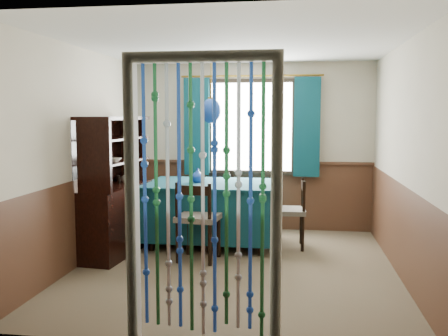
% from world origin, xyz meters
% --- Properties ---
extents(floor, '(4.00, 4.00, 0.00)m').
position_xyz_m(floor, '(0.00, 0.00, 0.00)').
color(floor, brown).
rests_on(floor, ground).
extents(ceiling, '(4.00, 4.00, 0.00)m').
position_xyz_m(ceiling, '(0.00, 0.00, 2.50)').
color(ceiling, silver).
rests_on(ceiling, ground).
extents(wall_back, '(3.60, 0.00, 3.60)m').
position_xyz_m(wall_back, '(0.00, 2.00, 1.25)').
color(wall_back, '#B8AF97').
rests_on(wall_back, ground).
extents(wall_front, '(3.60, 0.00, 3.60)m').
position_xyz_m(wall_front, '(0.00, -2.00, 1.25)').
color(wall_front, '#B8AF97').
rests_on(wall_front, ground).
extents(wall_left, '(0.00, 4.00, 4.00)m').
position_xyz_m(wall_left, '(-1.80, 0.00, 1.25)').
color(wall_left, '#B8AF97').
rests_on(wall_left, ground).
extents(wall_right, '(0.00, 4.00, 4.00)m').
position_xyz_m(wall_right, '(1.80, 0.00, 1.25)').
color(wall_right, '#B8AF97').
rests_on(wall_right, ground).
extents(wainscot_back, '(3.60, 0.00, 3.60)m').
position_xyz_m(wainscot_back, '(0.00, 1.99, 0.50)').
color(wainscot_back, '#482A1B').
rests_on(wainscot_back, ground).
extents(wainscot_front, '(3.60, 0.00, 3.60)m').
position_xyz_m(wainscot_front, '(0.00, -1.99, 0.50)').
color(wainscot_front, '#482A1B').
rests_on(wainscot_front, ground).
extents(wainscot_left, '(0.00, 4.00, 4.00)m').
position_xyz_m(wainscot_left, '(-1.79, 0.00, 0.50)').
color(wainscot_left, '#482A1B').
rests_on(wainscot_left, ground).
extents(wainscot_right, '(0.00, 4.00, 4.00)m').
position_xyz_m(wainscot_right, '(1.79, 0.00, 0.50)').
color(wainscot_right, '#482A1B').
rests_on(wainscot_right, ground).
extents(window, '(1.32, 0.12, 1.42)m').
position_xyz_m(window, '(0.00, 1.95, 1.55)').
color(window, black).
rests_on(window, wall_back).
extents(doorway, '(1.16, 0.12, 2.18)m').
position_xyz_m(doorway, '(0.00, -1.94, 1.05)').
color(doorway, silver).
rests_on(doorway, ground).
extents(dining_table, '(1.74, 1.20, 0.83)m').
position_xyz_m(dining_table, '(-0.44, 0.97, 0.48)').
color(dining_table, '#0C3540').
rests_on(dining_table, floor).
extents(chair_near, '(0.52, 0.50, 0.96)m').
position_xyz_m(chair_near, '(-0.47, 0.19, 0.51)').
color(chair_near, black).
rests_on(chair_near, floor).
extents(chair_far, '(0.47, 0.45, 0.89)m').
position_xyz_m(chair_far, '(-0.46, 1.75, 0.47)').
color(chair_far, black).
rests_on(chair_far, floor).
extents(chair_left, '(0.45, 0.47, 0.93)m').
position_xyz_m(chair_left, '(-1.48, 0.94, 0.49)').
color(chair_left, black).
rests_on(chair_left, floor).
extents(chair_right, '(0.44, 0.46, 0.90)m').
position_xyz_m(chair_right, '(0.62, 0.96, 0.48)').
color(chair_right, black).
rests_on(chair_right, floor).
extents(sideboard, '(0.57, 1.34, 1.71)m').
position_xyz_m(sideboard, '(-1.55, 0.36, 0.59)').
color(sideboard, black).
rests_on(sideboard, floor).
extents(pendant_lamp, '(0.26, 0.26, 0.88)m').
position_xyz_m(pendant_lamp, '(-0.44, 0.97, 1.78)').
color(pendant_lamp, olive).
rests_on(pendant_lamp, ceiling).
extents(vase_table, '(0.18, 0.18, 0.17)m').
position_xyz_m(vase_table, '(-0.63, 0.97, 0.92)').
color(vase_table, navy).
rests_on(vase_table, dining_table).
extents(bowl_shelf, '(0.24, 0.24, 0.05)m').
position_xyz_m(bowl_shelf, '(-1.49, 0.17, 1.19)').
color(bowl_shelf, beige).
rests_on(bowl_shelf, sideboard).
extents(vase_sideboard, '(0.21, 0.21, 0.17)m').
position_xyz_m(vase_sideboard, '(-1.49, 0.66, 0.94)').
color(vase_sideboard, beige).
rests_on(vase_sideboard, sideboard).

